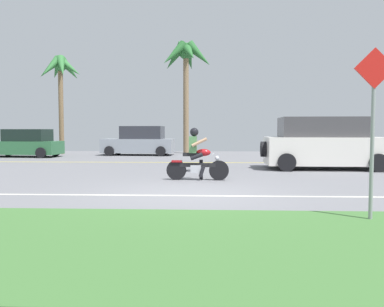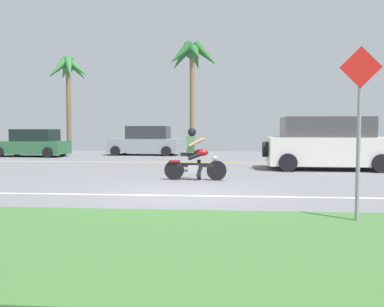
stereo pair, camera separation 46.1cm
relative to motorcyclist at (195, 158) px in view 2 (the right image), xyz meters
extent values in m
cube|color=slate|center=(-0.08, 0.65, -0.66)|extent=(56.00, 30.00, 0.04)
cube|color=#3D6B33|center=(-0.08, -6.45, -0.61)|extent=(56.00, 3.80, 0.06)
cube|color=silver|center=(-0.08, -2.74, -0.64)|extent=(50.40, 0.12, 0.01)
cube|color=yellow|center=(-0.08, 6.17, -0.64)|extent=(50.40, 0.12, 0.01)
cylinder|color=black|center=(0.64, -0.03, -0.36)|extent=(0.58, 0.11, 0.57)
cylinder|color=black|center=(-0.60, 0.02, -0.36)|extent=(0.58, 0.11, 0.57)
cylinder|color=#B7BAC1|center=(0.54, -0.03, -0.12)|extent=(0.26, 0.06, 0.50)
cube|color=black|center=(0.02, 0.00, -0.20)|extent=(1.05, 0.14, 0.11)
cube|color=#B7BAC1|center=(-0.03, 0.00, -0.32)|extent=(0.31, 0.20, 0.23)
ellipsoid|color=maroon|center=(0.19, -0.01, 0.16)|extent=(0.42, 0.23, 0.21)
cube|color=black|center=(-0.17, 0.00, 0.10)|extent=(0.47, 0.23, 0.10)
cube|color=maroon|center=(-0.59, 0.02, -0.10)|extent=(0.31, 0.17, 0.06)
cylinder|color=#B7BAC1|center=(0.46, -0.02, 0.12)|extent=(0.06, 0.59, 0.03)
sphere|color=#B7BAC1|center=(0.58, -0.03, 0.00)|extent=(0.13, 0.13, 0.13)
cylinder|color=#B7BAC1|center=(-0.25, 0.12, -0.38)|extent=(0.48, 0.09, 0.07)
cube|color=#4C7F4C|center=(-0.12, 0.00, 0.39)|extent=(0.22, 0.31, 0.48)
sphere|color=black|center=(-0.08, 0.00, 0.75)|extent=(0.25, 0.25, 0.25)
cylinder|color=black|center=(-0.01, -0.10, 0.06)|extent=(0.39, 0.14, 0.24)
cylinder|color=black|center=(0.00, 0.09, 0.06)|extent=(0.39, 0.14, 0.24)
cylinder|color=black|center=(0.12, 0.13, -0.35)|extent=(0.11, 0.11, 0.58)
cylinder|color=black|center=(0.14, -0.12, -0.38)|extent=(0.20, 0.11, 0.32)
cylinder|color=tan|center=(0.07, -0.20, 0.46)|extent=(0.44, 0.10, 0.27)
cylinder|color=tan|center=(0.08, 0.18, 0.46)|extent=(0.44, 0.10, 0.27)
cube|color=white|center=(4.66, 3.46, 0.04)|extent=(4.39, 2.06, 1.02)
cube|color=#444346|center=(4.58, 3.46, 0.92)|extent=(3.17, 1.75, 0.74)
cylinder|color=black|center=(3.08, 2.54, -0.32)|extent=(0.65, 0.24, 0.64)
cylinder|color=black|center=(6.20, 2.45, -0.32)|extent=(0.65, 0.24, 0.64)
cylinder|color=black|center=(3.13, 4.47, -0.32)|extent=(0.65, 0.24, 0.64)
cylinder|color=black|center=(6.25, 4.38, -0.32)|extent=(0.65, 0.24, 0.64)
cylinder|color=black|center=(2.40, 3.53, 0.09)|extent=(0.21, 0.58, 0.58)
cube|color=#2D663D|center=(-9.76, 9.52, -0.14)|extent=(4.03, 1.89, 0.70)
cube|color=black|center=(-9.52, 9.50, 0.54)|extent=(2.37, 1.55, 0.65)
cylinder|color=black|center=(-8.29, 10.22, -0.36)|extent=(0.57, 0.22, 0.56)
cylinder|color=black|center=(-11.11, 10.42, -0.36)|extent=(0.57, 0.22, 0.56)
cylinder|color=black|center=(-8.41, 8.61, -0.36)|extent=(0.57, 0.22, 0.56)
cube|color=#8C939E|center=(-3.78, 11.29, -0.09)|extent=(4.20, 1.93, 0.80)
cube|color=#2D2F36|center=(-3.54, 11.28, 0.68)|extent=(2.46, 1.60, 0.74)
cylinder|color=black|center=(-2.26, 12.06, -0.36)|extent=(0.57, 0.21, 0.56)
cylinder|color=black|center=(-5.21, 12.23, -0.36)|extent=(0.57, 0.21, 0.56)
cylinder|color=black|center=(-2.36, 10.36, -0.36)|extent=(0.57, 0.21, 0.56)
cylinder|color=black|center=(-5.31, 10.53, -0.36)|extent=(0.57, 0.21, 0.56)
cylinder|color=brown|center=(-8.68, 12.18, 2.04)|extent=(0.29, 0.29, 5.37)
sphere|color=#337538|center=(-8.68, 12.18, 4.73)|extent=(0.74, 0.74, 0.74)
cone|color=#337538|center=(-8.00, 12.05, 4.56)|extent=(1.64, 0.84, 1.32)
cone|color=#337538|center=(-8.30, 12.76, 4.56)|extent=(1.28, 1.56, 1.42)
cone|color=#337538|center=(-9.10, 12.72, 4.56)|extent=(1.39, 1.57, 1.32)
cone|color=#337538|center=(-9.36, 12.19, 4.56)|extent=(1.51, 0.57, 1.43)
cone|color=#337538|center=(-9.00, 11.57, 4.56)|extent=(1.18, 1.58, 1.44)
cone|color=#337538|center=(-8.35, 11.58, 4.56)|extent=(1.16, 1.53, 1.49)
cylinder|color=#846B4C|center=(-1.13, 13.42, 2.53)|extent=(0.35, 0.35, 6.35)
sphere|color=#28662D|center=(-1.13, 13.42, 5.70)|extent=(0.90, 0.90, 0.90)
cone|color=#28662D|center=(-0.28, 13.26, 5.49)|extent=(1.93, 1.01, 1.82)
cone|color=#28662D|center=(-0.97, 14.26, 5.49)|extent=(1.02, 1.98, 1.77)
cone|color=#28662D|center=(-1.86, 13.86, 5.49)|extent=(1.89, 1.51, 1.86)
cone|color=#28662D|center=(-1.84, 12.94, 5.49)|extent=(1.95, 1.62, 1.77)
cone|color=#28662D|center=(-0.85, 12.61, 5.49)|extent=(1.30, 2.11, 1.53)
cylinder|color=gray|center=(2.87, -5.13, 0.43)|extent=(0.06, 0.06, 2.15)
cube|color=red|center=(2.87, -5.15, 1.74)|extent=(0.62, 0.03, 0.62)
camera|label=1|loc=(0.36, -11.25, 0.80)|focal=36.45mm
camera|label=2|loc=(0.82, -11.22, 0.80)|focal=36.45mm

